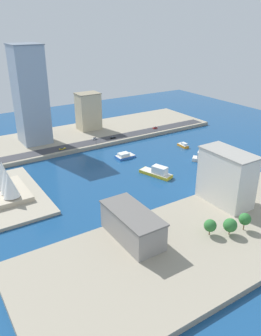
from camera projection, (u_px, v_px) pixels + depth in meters
The scene contains 20 objects.
ground_plane at pixel (144, 168), 250.26m from camera, with size 440.00×440.00×0.00m, color navy.
quay_west at pixel (240, 224), 179.94m from camera, with size 70.00×240.00×3.16m, color #9E937F.
quay_east at pixel (89, 134), 319.30m from camera, with size 70.00×240.00×3.16m, color #9E937F.
peninsula_point at pixel (8, 195), 209.78m from camera, with size 74.12×39.75×2.00m, color #A89E89.
road_strip at pixel (102, 140), 298.82m from camera, with size 12.88×228.00×0.15m, color #38383D.
catamaran_blue at pixel (125, 156), 268.77m from camera, with size 8.61×16.24×4.22m.
water_taxi_orange at pixel (183, 145), 291.69m from camera, with size 12.44×5.08×4.04m.
ferry_yellow_fast at pixel (157, 172), 237.65m from camera, with size 25.73×15.23×7.46m.
ferry_white_commuter at pixel (205, 158), 261.53m from camera, with size 20.10×18.20×7.31m.
office_block_beige at pixel (88, 111), 322.41m from camera, with size 16.95×21.57×34.93m.
tower_tall_glass at pixel (30, 95), 279.39m from camera, with size 27.08×24.42×80.93m.
carpark_squat_concrete at pixel (132, 225), 162.92m from camera, with size 36.45×16.46×14.66m.
hotel_broad_white at pixel (226, 177), 192.29m from camera, with size 32.43×16.70×31.42m.
van_white at pixel (94, 139), 299.62m from camera, with size 1.88×4.71×1.68m.
pickup_red at pixel (155, 128), 329.20m from camera, with size 2.05×4.58×1.73m.
suv_black at pixel (113, 138), 302.19m from camera, with size 1.84×4.83×1.69m.
taxi_yellow_cab at pixel (62, 149), 276.96m from camera, with size 1.98×5.24×1.47m.
traffic_light_waterfront at pixel (96, 140), 286.59m from camera, with size 0.36×0.36×6.50m.
opera_landmark at pixel (6, 183), 206.04m from camera, with size 35.77×22.62×20.65m.
park_tree_cluster at pixel (228, 224), 166.96m from camera, with size 12.45×23.97×9.45m.
Camera 1 is at (-187.33, 131.44, 101.77)m, focal length 36.04 mm.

